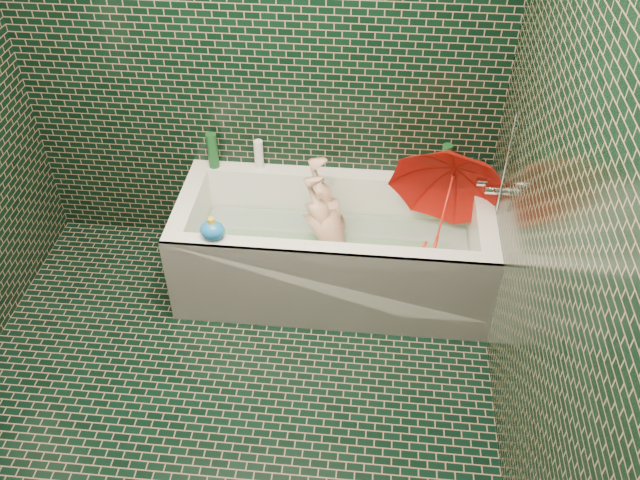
# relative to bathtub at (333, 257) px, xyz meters

# --- Properties ---
(floor) EXTENTS (2.80, 2.80, 0.00)m
(floor) POSITION_rel_bathtub_xyz_m (-0.45, -1.01, -0.21)
(floor) COLOR black
(floor) RESTS_ON ground
(wall_back) EXTENTS (2.80, 0.00, 2.80)m
(wall_back) POSITION_rel_bathtub_xyz_m (-0.45, 0.39, 1.04)
(wall_back) COLOR black
(wall_back) RESTS_ON floor
(wall_right) EXTENTS (0.00, 2.80, 2.80)m
(wall_right) POSITION_rel_bathtub_xyz_m (0.85, -1.01, 1.04)
(wall_right) COLOR black
(wall_right) RESTS_ON floor
(bathtub) EXTENTS (1.70, 0.75, 0.55)m
(bathtub) POSITION_rel_bathtub_xyz_m (0.00, 0.00, 0.00)
(bathtub) COLOR white
(bathtub) RESTS_ON floor
(bath_mat) EXTENTS (1.35, 0.47, 0.01)m
(bath_mat) POSITION_rel_bathtub_xyz_m (0.00, 0.02, -0.06)
(bath_mat) COLOR green
(bath_mat) RESTS_ON bathtub
(water) EXTENTS (1.48, 0.53, 0.00)m
(water) POSITION_rel_bathtub_xyz_m (0.00, 0.02, 0.09)
(water) COLOR silver
(water) RESTS_ON bathtub
(faucet) EXTENTS (0.18, 0.19, 0.55)m
(faucet) POSITION_rel_bathtub_xyz_m (0.81, 0.01, 0.56)
(faucet) COLOR silver
(faucet) RESTS_ON wall_right
(child) EXTENTS (0.99, 0.42, 0.44)m
(child) POSITION_rel_bathtub_xyz_m (-0.00, 0.04, 0.10)
(child) COLOR #D7A086
(child) RESTS_ON bathtub
(umbrella) EXTENTS (0.93, 0.90, 0.95)m
(umbrella) POSITION_rel_bathtub_xyz_m (0.58, -0.00, 0.41)
(umbrella) COLOR red
(umbrella) RESTS_ON bathtub
(soap_bottle_a) EXTENTS (0.12, 0.12, 0.24)m
(soap_bottle_a) POSITION_rel_bathtub_xyz_m (0.80, 0.33, 0.34)
(soap_bottle_a) COLOR white
(soap_bottle_a) RESTS_ON bathtub
(soap_bottle_b) EXTENTS (0.11, 0.11, 0.18)m
(soap_bottle_b) POSITION_rel_bathtub_xyz_m (0.74, 0.34, 0.34)
(soap_bottle_b) COLOR #3D1E73
(soap_bottle_b) RESTS_ON bathtub
(soap_bottle_c) EXTENTS (0.13, 0.13, 0.16)m
(soap_bottle_c) POSITION_rel_bathtub_xyz_m (0.70, 0.34, 0.34)
(soap_bottle_c) COLOR #14461E
(soap_bottle_c) RESTS_ON bathtub
(bottle_right_tall) EXTENTS (0.06, 0.06, 0.23)m
(bottle_right_tall) POSITION_rel_bathtub_xyz_m (0.58, 0.32, 0.45)
(bottle_right_tall) COLOR #14461E
(bottle_right_tall) RESTS_ON bathtub
(bottle_right_pump) EXTENTS (0.06, 0.06, 0.17)m
(bottle_right_pump) POSITION_rel_bathtub_xyz_m (0.75, 0.32, 0.42)
(bottle_right_pump) COLOR silver
(bottle_right_pump) RESTS_ON bathtub
(bottle_left_tall) EXTENTS (0.06, 0.06, 0.21)m
(bottle_left_tall) POSITION_rel_bathtub_xyz_m (-0.72, 0.34, 0.45)
(bottle_left_tall) COLOR #14461E
(bottle_left_tall) RESTS_ON bathtub
(bottle_left_short) EXTENTS (0.07, 0.07, 0.17)m
(bottle_left_short) POSITION_rel_bathtub_xyz_m (-0.46, 0.36, 0.42)
(bottle_left_short) COLOR white
(bottle_left_short) RESTS_ON bathtub
(rubber_duck) EXTENTS (0.13, 0.10, 0.10)m
(rubber_duck) POSITION_rel_bathtub_xyz_m (0.55, 0.32, 0.39)
(rubber_duck) COLOR yellow
(rubber_duck) RESTS_ON bathtub
(bath_toy) EXTENTS (0.14, 0.12, 0.12)m
(bath_toy) POSITION_rel_bathtub_xyz_m (-0.58, -0.29, 0.39)
(bath_toy) COLOR blue
(bath_toy) RESTS_ON bathtub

